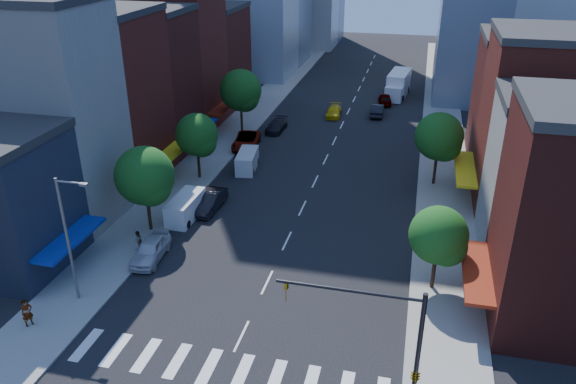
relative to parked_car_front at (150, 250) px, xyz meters
The scene contains 31 objects.
ground 11.79m from the parked_car_front, 36.14° to the right, with size 220.00×220.00×0.00m, color black.
sidewalk_left 33.21m from the parked_car_front, 95.18° to the left, with size 5.00×120.00×0.15m, color gray.
sidewalk_right 39.72m from the parked_car_front, 56.36° to the left, with size 5.00×120.00×0.15m, color gray.
crosswalk 13.77m from the parked_car_front, 46.29° to the right, with size 19.00×3.00×0.01m, color silver.
bldg_left_1 14.99m from the parked_car_front, 156.24° to the left, with size 12.00×8.00×18.00m, color beige.
bldg_left_2 19.18m from the parked_car_front, 130.29° to the left, with size 12.00×9.00×16.00m, color maroon.
bldg_left_3 25.76m from the parked_car_front, 117.53° to the left, with size 12.00×8.00×15.00m, color #4A1612.
bldg_left_4 33.55m from the parked_car_front, 110.62° to the left, with size 12.00×9.00×17.00m, color maroon.
bldg_left_5 42.07m from the parked_car_front, 106.02° to the left, with size 12.00×10.00×13.00m, color #4A1612.
bldg_right_1 31.97m from the parked_car_front, 14.81° to the left, with size 12.00×8.00×12.00m, color beige.
bldg_right_2 35.58m from the parked_car_front, 29.23° to the left, with size 12.00×10.00×15.00m, color maroon.
bldg_right_3 41.17m from the parked_car_front, 41.58° to the left, with size 12.00×10.00×13.00m, color #4A1612.
traffic_signal 22.80m from the parked_car_front, 30.46° to the right, with size 7.24×2.24×8.00m.
streetlight 7.77m from the parked_car_front, 111.23° to the right, with size 2.25×0.25×9.00m.
tree_left_near 5.97m from the parked_car_front, 114.86° to the left, with size 4.80×4.80×7.30m.
tree_left_mid 15.55m from the parked_car_front, 97.03° to the left, with size 4.20×4.20×6.65m.
tree_left_far 29.37m from the parked_car_front, 93.65° to the left, with size 5.00×5.00×7.75m.
tree_right_near 21.44m from the parked_car_front, ahead, with size 4.00×4.00×6.20m.
tree_right_far 28.71m from the parked_car_front, 41.91° to the left, with size 4.60×4.60×7.20m.
parked_car_front is the anchor object (origin of this frame).
parked_car_second 9.00m from the parked_car_front, 80.78° to the left, with size 1.71×4.92×1.62m, color black.
parked_car_third 24.46m from the parked_car_front, 90.00° to the left, with size 2.69×5.84×1.62m, color #999999.
parked_car_rear 30.88m from the parked_car_front, 86.45° to the left, with size 1.88×4.63×1.34m, color black.
cargo_van_near 6.72m from the parked_car_front, 90.02° to the left, with size 2.04×4.83×2.04m.
cargo_van_far 18.43m from the parked_car_front, 83.72° to the left, with size 2.42×4.74×1.93m.
taxi 39.21m from the parked_car_front, 78.41° to the left, with size 1.85×4.55×1.32m, color #D9BA0B.
traffic_car_oncoming 42.20m from the parked_car_front, 71.35° to the left, with size 1.67×4.79×1.58m, color black.
traffic_car_far 47.67m from the parked_car_front, 72.85° to the left, with size 1.80×4.48×1.53m, color #999999.
box_truck 52.69m from the parked_car_front, 72.86° to the left, with size 3.42×8.89×3.49m.
pedestrian_near 10.04m from the parked_car_front, 112.97° to the right, with size 0.70×0.46×1.91m, color #999999.
pedestrian_far 1.79m from the parked_car_front, 148.20° to the left, with size 0.75×0.58×1.54m, color #999999.
Camera 1 is at (9.32, -26.27, 23.28)m, focal length 35.00 mm.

